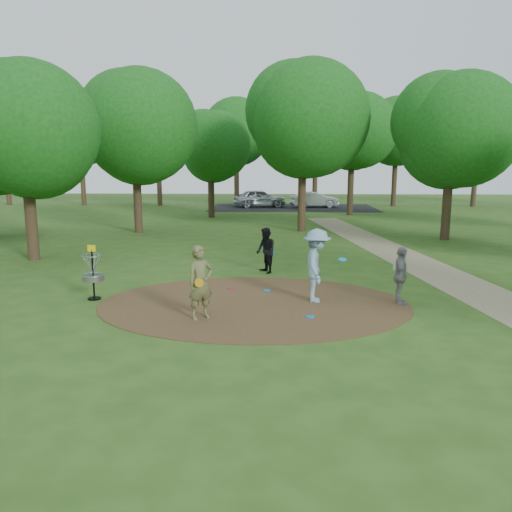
{
  "coord_description": "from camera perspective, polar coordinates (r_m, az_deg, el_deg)",
  "views": [
    {
      "loc": [
        0.58,
        -13.03,
        3.74
      ],
      "look_at": [
        0.0,
        1.2,
        1.1
      ],
      "focal_mm": 35.0,
      "sensor_mm": 36.0,
      "label": 1
    }
  ],
  "objects": [
    {
      "name": "footpath",
      "position": [
        16.58,
        23.23,
        -3.38
      ],
      "size": [
        7.55,
        39.89,
        0.01
      ],
      "primitive_type": "cube",
      "rotation": [
        0.0,
        0.0,
        0.14
      ],
      "color": "#8C7A5B",
      "rests_on": "ground"
    },
    {
      "name": "player_walking_with_disc",
      "position": [
        17.21,
        1.13,
        0.63
      ],
      "size": [
        0.88,
        0.95,
        1.58
      ],
      "color": "black",
      "rests_on": "ground"
    },
    {
      "name": "player_waiting_with_disc",
      "position": [
        13.87,
        16.2,
        -2.2
      ],
      "size": [
        0.58,
        0.99,
        1.58
      ],
      "color": "gray",
      "rests_on": "ground"
    },
    {
      "name": "car_left",
      "position": [
        43.74,
        0.41,
        6.62
      ],
      "size": [
        4.83,
        2.72,
        1.55
      ],
      "primitive_type": "imported",
      "rotation": [
        0.0,
        0.0,
        1.78
      ],
      "color": "#B8BCC0",
      "rests_on": "ground"
    },
    {
      "name": "player_throwing_with_disc",
      "position": [
        13.67,
        6.93,
        -1.1
      ],
      "size": [
        1.23,
        1.35,
        2.02
      ],
      "color": "#7CA0B9",
      "rests_on": "ground"
    },
    {
      "name": "ground",
      "position": [
        13.57,
        -0.21,
        -5.5
      ],
      "size": [
        100.0,
        100.0,
        0.0
      ],
      "primitive_type": "plane",
      "color": "#2D5119",
      "rests_on": "ground"
    },
    {
      "name": "car_right",
      "position": [
        43.63,
        6.69,
        6.41
      ],
      "size": [
        4.3,
        2.21,
        1.35
      ],
      "primitive_type": "imported",
      "rotation": [
        0.0,
        0.0,
        1.77
      ],
      "color": "#B8BCC0",
      "rests_on": "ground"
    },
    {
      "name": "dirt_clearing",
      "position": [
        13.56,
        -0.21,
        -5.46
      ],
      "size": [
        8.4,
        8.4,
        0.02
      ],
      "primitive_type": "cylinder",
      "color": "#47301C",
      "rests_on": "ground"
    },
    {
      "name": "tree_ring",
      "position": [
        21.61,
        6.2,
        14.45
      ],
      "size": [
        37.62,
        45.19,
        9.07
      ],
      "color": "#332316",
      "rests_on": "ground"
    },
    {
      "name": "parking_lot",
      "position": [
        43.21,
        4.23,
        5.52
      ],
      "size": [
        14.0,
        8.0,
        0.01
      ],
      "primitive_type": "cube",
      "color": "black",
      "rests_on": "ground"
    },
    {
      "name": "disc_ground_cyan",
      "position": [
        14.87,
        1.28,
        -3.95
      ],
      "size": [
        0.22,
        0.22,
        0.02
      ],
      "primitive_type": "cylinder",
      "color": "#1985C9",
      "rests_on": "dirt_clearing"
    },
    {
      "name": "disc_ground_blue",
      "position": [
        12.44,
        6.21,
        -6.92
      ],
      "size": [
        0.22,
        0.22,
        0.02
      ],
      "primitive_type": "cylinder",
      "color": "#0C78D6",
      "rests_on": "dirt_clearing"
    },
    {
      "name": "disc_ground_red",
      "position": [
        15.13,
        -2.81,
        -3.71
      ],
      "size": [
        0.22,
        0.22,
        0.02
      ],
      "primitive_type": "cylinder",
      "color": "#B5123E",
      "rests_on": "dirt_clearing"
    },
    {
      "name": "disc_golf_basket",
      "position": [
        14.55,
        -18.16,
        -1.39
      ],
      "size": [
        0.63,
        0.63,
        1.54
      ],
      "color": "black",
      "rests_on": "ground"
    },
    {
      "name": "player_observer_with_disc",
      "position": [
        12.14,
        -6.36,
        -3.04
      ],
      "size": [
        0.79,
        0.76,
        1.82
      ],
      "color": "brown",
      "rests_on": "ground"
    }
  ]
}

